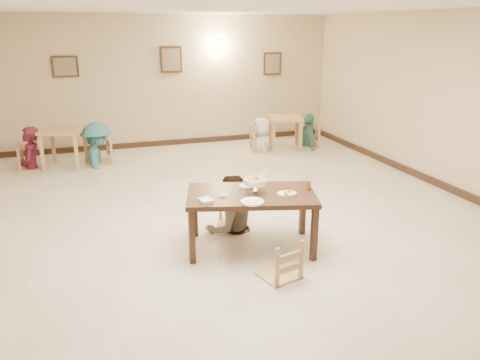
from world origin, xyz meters
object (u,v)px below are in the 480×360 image
object	(u,v)px
chair_far	(232,196)
bg_chair_lr	(97,138)
bg_diner_a	(27,127)
bg_diner_b	(95,123)
bg_table_left	(63,135)
chair_near	(279,241)
main_table	(251,199)
bg_chair_ll	(30,148)
bg_chair_rl	(262,128)
main_diner	(230,175)
bg_table_right	(286,123)
bg_diner_d	(309,114)
drink_glass	(308,184)
curry_warmer	(255,182)
bg_diner_c	(262,117)
bg_chair_rr	(309,126)

from	to	relation	value
chair_far	bg_chair_lr	bearing A→B (deg)	133.36
bg_diner_a	bg_diner_b	distance (m)	1.28
chair_far	bg_table_left	bearing A→B (deg)	140.71
chair_near	bg_diner_a	distance (m)	6.28
main_table	chair_far	bearing A→B (deg)	107.56
bg_chair_ll	bg_chair_rl	bearing A→B (deg)	-85.78
bg_table_left	bg_diner_b	xyz separation A→B (m)	(0.64, -0.01, 0.22)
main_diner	bg_table_left	size ratio (longest dim) A/B	1.64
bg_chair_ll	bg_diner_a	world-z (taller)	bg_diner_a
bg_table_right	bg_diner_a	size ratio (longest dim) A/B	0.54
bg_chair_rl	bg_diner_d	distance (m)	1.21
drink_glass	bg_table_left	xyz separation A→B (m)	(-3.08, 4.78, -0.17)
bg_chair_lr	bg_chair_rl	size ratio (longest dim) A/B	1.07
curry_warmer	bg_chair_ll	size ratio (longest dim) A/B	0.36
main_table	bg_table_right	distance (m)	5.29
curry_warmer	bg_diner_d	distance (m)	5.55
bg_table_left	bg_diner_c	xyz separation A→B (m)	(4.26, -0.05, 0.12)
chair_near	bg_chair_lr	size ratio (longest dim) A/B	0.81
bg_chair_rr	bg_diner_d	size ratio (longest dim) A/B	0.65
chair_far	drink_glass	world-z (taller)	chair_far
curry_warmer	bg_diner_d	world-z (taller)	bg_diner_d
main_table	chair_near	xyz separation A→B (m)	(0.05, -0.79, -0.22)
main_table	bg_chair_ll	bearing A→B (deg)	137.81
bg_chair_ll	bg_diner_a	distance (m)	0.41
curry_warmer	bg_diner_d	size ratio (longest dim) A/B	0.20
bg_table_right	bg_chair_rl	bearing A→B (deg)	-178.00
main_table	curry_warmer	bearing A→B (deg)	9.97
bg_diner_a	bg_diner_d	size ratio (longest dim) A/B	1.09
bg_chair_rr	bg_diner_b	xyz separation A→B (m)	(-4.80, 0.03, 0.36)
bg_chair_ll	bg_diner_b	distance (m)	1.35
bg_table_left	main_table	bearing A→B (deg)	-63.37
chair_near	bg_chair_lr	bearing A→B (deg)	-87.79
bg_table_left	bg_table_right	bearing A→B (deg)	-0.29
drink_glass	bg_diner_b	world-z (taller)	bg_diner_b
bg_diner_a	bg_chair_rr	bearing A→B (deg)	94.34
main_table	bg_diner_b	size ratio (longest dim) A/B	1.02
main_diner	bg_diner_a	distance (m)	4.98
bg_diner_b	bg_diner_d	world-z (taller)	bg_diner_b
chair_near	bg_diner_a	xyz separation A→B (m)	(-3.04, 5.48, 0.41)
main_diner	bg_table_left	world-z (taller)	main_diner
main_table	bg_table_left	distance (m)	5.24
bg_diner_d	main_table	bearing A→B (deg)	156.08
bg_chair_ll	main_diner	bearing A→B (deg)	-139.23
bg_diner_b	bg_diner_c	xyz separation A→B (m)	(3.62, -0.03, -0.10)
curry_warmer	bg_diner_c	size ratio (longest dim) A/B	0.21
bg_chair_rl	bg_table_left	bearing A→B (deg)	98.70
bg_table_left	bg_diner_c	size ratio (longest dim) A/B	0.62
chair_far	bg_diner_a	bearing A→B (deg)	147.06
main_diner	curry_warmer	distance (m)	0.68
chair_far	drink_glass	xyz separation A→B (m)	(0.76, -0.81, 0.35)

